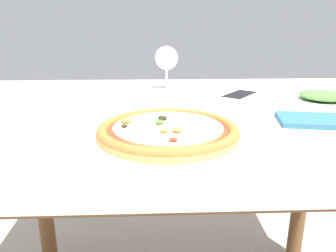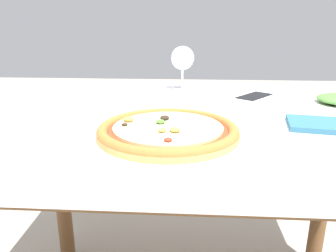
{
  "view_description": "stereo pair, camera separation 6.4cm",
  "coord_description": "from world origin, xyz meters",
  "views": [
    {
      "loc": [
        -0.07,
        -0.81,
        0.97
      ],
      "look_at": [
        -0.05,
        -0.2,
        0.78
      ],
      "focal_mm": 35.0,
      "sensor_mm": 36.0,
      "label": 1
    },
    {
      "loc": [
        -0.01,
        -0.81,
        0.97
      ],
      "look_at": [
        -0.05,
        -0.2,
        0.78
      ],
      "focal_mm": 35.0,
      "sensor_mm": 36.0,
      "label": 2
    }
  ],
  "objects": [
    {
      "name": "dining_table",
      "position": [
        0.0,
        0.0,
        0.65
      ],
      "size": [
        1.24,
        0.9,
        0.75
      ],
      "color": "brown",
      "rests_on": "ground_plane"
    },
    {
      "name": "pizza_plate",
      "position": [
        -0.05,
        -0.2,
        0.77
      ],
      "size": [
        0.3,
        0.3,
        0.04
      ],
      "color": "white",
      "rests_on": "dining_table"
    },
    {
      "name": "fork",
      "position": [
        -0.34,
        -0.18,
        0.75
      ],
      "size": [
        0.05,
        0.17,
        0.0
      ],
      "color": "silver",
      "rests_on": "dining_table"
    },
    {
      "name": "wine_glass_far_left",
      "position": [
        -0.03,
        0.31,
        0.85
      ],
      "size": [
        0.08,
        0.08,
        0.15
      ],
      "color": "silver",
      "rests_on": "dining_table"
    },
    {
      "name": "cell_phone",
      "position": [
        0.19,
        0.17,
        0.75
      ],
      "size": [
        0.15,
        0.16,
        0.01
      ],
      "color": "white",
      "rests_on": "dining_table"
    },
    {
      "name": "side_plate",
      "position": [
        0.41,
        0.09,
        0.76
      ],
      "size": [
        0.22,
        0.22,
        0.03
      ],
      "color": "white",
      "rests_on": "dining_table"
    },
    {
      "name": "napkin_folded",
      "position": [
        0.29,
        -0.1,
        0.76
      ],
      "size": [
        0.17,
        0.14,
        0.01
      ],
      "color": "#2D607A",
      "rests_on": "dining_table"
    }
  ]
}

